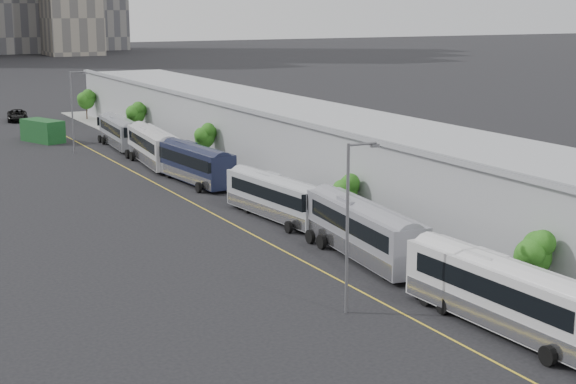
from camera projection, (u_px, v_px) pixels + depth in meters
sidewalk at (383, 224)px, 69.73m from camera, size 10.00×170.00×0.12m
lane_line at (264, 240)px, 64.97m from camera, size 0.12×160.00×0.02m
depot at (425, 176)px, 70.83m from camera, size 12.45×160.40×7.20m
bus_2 at (503, 300)px, 46.82m from camera, size 3.22×13.37×3.88m
bus_3 at (364, 235)px, 60.03m from camera, size 4.04×13.59×3.91m
bus_4 at (277, 201)px, 71.13m from camera, size 3.53×12.31×3.55m
bus_5 at (193, 166)px, 85.78m from camera, size 3.68×13.26×3.83m
bus_6 at (153, 150)px, 95.42m from camera, size 3.93×13.62×3.93m
bus_7 at (120, 135)px, 107.22m from camera, size 3.40×12.54×3.62m
tree_1 at (533, 251)px, 50.11m from camera, size 2.17×2.17×4.38m
tree_2 at (345, 189)px, 68.14m from camera, size 2.02×2.02×4.06m
tree_3 at (205, 135)px, 92.43m from camera, size 2.14×2.14×4.72m
tree_4 at (136, 112)px, 112.05m from camera, size 2.39×2.39×4.85m
tree_5 at (86, 98)px, 132.44m from camera, size 2.56×2.56×4.53m
street_lamp_near at (350, 217)px, 48.67m from camera, size 2.04×0.22×9.66m
street_lamp_far at (73, 107)px, 101.52m from camera, size 2.04×0.22×9.56m
shipping_container at (43, 131)px, 111.37m from camera, size 4.69×6.70×2.80m
suv at (17, 115)px, 131.35m from camera, size 3.84×6.55×1.71m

